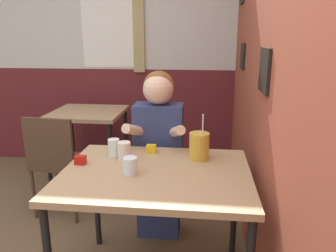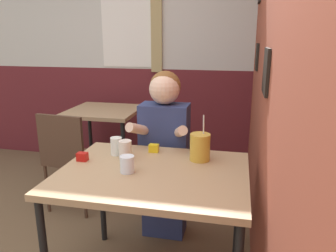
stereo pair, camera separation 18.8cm
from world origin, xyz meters
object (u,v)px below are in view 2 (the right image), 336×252
(person_seated, at_px, (165,151))
(background_table, at_px, (104,119))
(cocktail_pitcher, at_px, (200,147))
(chair_near_window, at_px, (70,154))
(main_table, at_px, (153,182))

(person_seated, bearing_deg, background_table, 134.26)
(background_table, relative_size, person_seated, 0.60)
(cocktail_pitcher, bearing_deg, person_seated, 130.75)
(chair_near_window, relative_size, cocktail_pitcher, 3.08)
(main_table, distance_m, chair_near_window, 1.18)
(chair_near_window, height_order, cocktail_pitcher, cocktail_pitcher)
(background_table, height_order, chair_near_window, chair_near_window)
(person_seated, xyz_separation_m, cocktail_pitcher, (0.29, -0.34, 0.17))
(person_seated, distance_m, cocktail_pitcher, 0.48)
(main_table, height_order, cocktail_pitcher, cocktail_pitcher)
(person_seated, height_order, cocktail_pitcher, person_seated)
(background_table, bearing_deg, cocktail_pitcher, -46.71)
(chair_near_window, xyz_separation_m, person_seated, (0.85, -0.17, 0.15))
(main_table, relative_size, person_seated, 0.84)
(chair_near_window, xyz_separation_m, cocktail_pitcher, (1.14, -0.51, 0.32))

